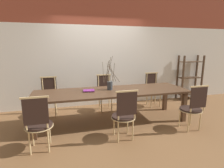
{
  "coord_description": "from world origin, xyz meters",
  "views": [
    {
      "loc": [
        -0.97,
        -3.62,
        1.67
      ],
      "look_at": [
        0.0,
        0.0,
        0.88
      ],
      "focal_mm": 28.0,
      "sensor_mm": 36.0,
      "label": 1
    }
  ],
  "objects_px": {
    "chair_near_center": "(193,107)",
    "chair_far_center": "(153,89)",
    "dining_table": "(112,94)",
    "shelving_rack": "(190,78)",
    "vase_centerpiece": "(110,84)",
    "book_stack": "(89,91)"
  },
  "relations": [
    {
      "from": "chair_near_center",
      "to": "chair_far_center",
      "type": "distance_m",
      "value": 1.62
    },
    {
      "from": "chair_near_center",
      "to": "chair_far_center",
      "type": "bearing_deg",
      "value": 90.88
    },
    {
      "from": "dining_table",
      "to": "shelving_rack",
      "type": "height_order",
      "value": "shelving_rack"
    },
    {
      "from": "vase_centerpiece",
      "to": "book_stack",
      "type": "distance_m",
      "value": 0.5
    },
    {
      "from": "dining_table",
      "to": "chair_near_center",
      "type": "xyz_separation_m",
      "value": [
        1.47,
        -0.81,
        -0.16
      ]
    },
    {
      "from": "vase_centerpiece",
      "to": "shelving_rack",
      "type": "relative_size",
      "value": 0.53
    },
    {
      "from": "dining_table",
      "to": "chair_far_center",
      "type": "height_order",
      "value": "chair_far_center"
    },
    {
      "from": "chair_near_center",
      "to": "chair_far_center",
      "type": "xyz_separation_m",
      "value": [
        -0.03,
        1.62,
        0.0
      ]
    },
    {
      "from": "dining_table",
      "to": "chair_far_center",
      "type": "bearing_deg",
      "value": 29.3
    },
    {
      "from": "vase_centerpiece",
      "to": "shelving_rack",
      "type": "xyz_separation_m",
      "value": [
        2.93,
        1.02,
        -0.15
      ]
    },
    {
      "from": "dining_table",
      "to": "vase_centerpiece",
      "type": "height_order",
      "value": "vase_centerpiece"
    },
    {
      "from": "chair_near_center",
      "to": "book_stack",
      "type": "relative_size",
      "value": 3.79
    },
    {
      "from": "book_stack",
      "to": "shelving_rack",
      "type": "distance_m",
      "value": 3.58
    },
    {
      "from": "shelving_rack",
      "to": "dining_table",
      "type": "bearing_deg",
      "value": -158.95
    },
    {
      "from": "chair_far_center",
      "to": "shelving_rack",
      "type": "relative_size",
      "value": 0.67
    },
    {
      "from": "dining_table",
      "to": "chair_near_center",
      "type": "distance_m",
      "value": 1.69
    },
    {
      "from": "chair_far_center",
      "to": "vase_centerpiece",
      "type": "relative_size",
      "value": 1.27
    },
    {
      "from": "vase_centerpiece",
      "to": "shelving_rack",
      "type": "bearing_deg",
      "value": 19.21
    },
    {
      "from": "chair_far_center",
      "to": "vase_centerpiece",
      "type": "distance_m",
      "value": 1.67
    },
    {
      "from": "chair_far_center",
      "to": "shelving_rack",
      "type": "distance_m",
      "value": 1.51
    },
    {
      "from": "vase_centerpiece",
      "to": "dining_table",
      "type": "bearing_deg",
      "value": -75.48
    },
    {
      "from": "shelving_rack",
      "to": "chair_far_center",
      "type": "bearing_deg",
      "value": -168.09
    }
  ]
}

